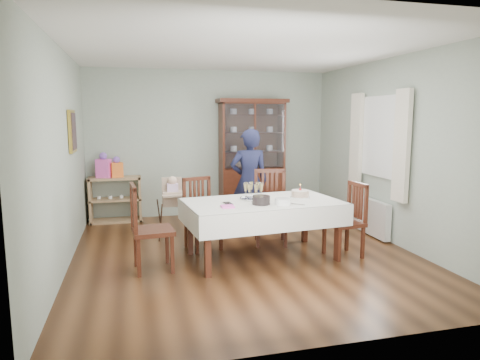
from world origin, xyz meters
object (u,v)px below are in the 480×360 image
object	(u,v)px
chair_far_right	(271,222)
chair_end_left	(152,245)
chair_end_right	(345,234)
gift_bag_orange	(117,168)
china_cabinet	(252,156)
gift_bag_pink	(104,166)
dining_table	(262,229)
champagne_tray	(254,194)
woman	(249,181)
sideboard	(116,199)
high_chair	(173,213)
chair_far_left	(203,228)
birthday_cake	(300,194)

from	to	relation	value
chair_far_right	chair_end_left	xyz separation A→B (m)	(-1.75, -0.72, -0.00)
chair_end_right	gift_bag_orange	size ratio (longest dim) A/B	2.69
chair_end_right	gift_bag_orange	distance (m)	4.08
china_cabinet	chair_end_left	xyz separation A→B (m)	(-2.00, -2.62, -0.81)
gift_bag_pink	dining_table	bearing A→B (deg)	-49.65
champagne_tray	gift_bag_pink	xyz separation A→B (m)	(-2.03, 2.36, 0.17)
chair_end_left	gift_bag_orange	xyz separation A→B (m)	(-0.46, 2.62, 0.65)
chair_far_right	woman	xyz separation A→B (m)	(-0.15, 0.65, 0.51)
sideboard	chair_far_right	world-z (taller)	chair_far_right
dining_table	champagne_tray	distance (m)	0.47
sideboard	chair_end_right	xyz separation A→B (m)	(3.03, -2.72, -0.11)
woman	gift_bag_pink	bearing A→B (deg)	-24.92
champagne_tray	gift_bag_pink	bearing A→B (deg)	130.80
dining_table	gift_bag_orange	distance (m)	3.19
china_cabinet	sideboard	bearing A→B (deg)	179.51
woman	high_chair	distance (m)	1.29
sideboard	chair_end_left	xyz separation A→B (m)	(0.50, -2.64, -0.09)
chair_far_left	birthday_cake	world-z (taller)	chair_far_left
chair_end_left	gift_bag_pink	xyz separation A→B (m)	(-0.68, 2.62, 0.68)
sideboard	woman	size ratio (longest dim) A/B	0.54
champagne_tray	birthday_cake	size ratio (longest dim) A/B	1.34
dining_table	gift_bag_pink	world-z (taller)	gift_bag_pink
chair_far_right	champagne_tray	size ratio (longest dim) A/B	2.94
dining_table	woman	distance (m)	1.32
chair_far_left	gift_bag_orange	bearing A→B (deg)	105.78
sideboard	chair_end_left	world-z (taller)	chair_end_left
dining_table	gift_bag_orange	xyz separation A→B (m)	(-1.90, 2.49, 0.58)
chair_end_right	dining_table	bearing A→B (deg)	-106.58
chair_end_left	sideboard	bearing A→B (deg)	6.11
gift_bag_orange	champagne_tray	bearing A→B (deg)	-52.37
chair_end_left	gift_bag_pink	size ratio (longest dim) A/B	2.40
birthday_cake	gift_bag_orange	distance (m)	3.44
dining_table	birthday_cake	xyz separation A→B (m)	(0.56, 0.10, 0.42)
china_cabinet	chair_far_right	world-z (taller)	china_cabinet
chair_far_right	high_chair	bearing A→B (deg)	165.26
chair_far_right	gift_bag_pink	bearing A→B (deg)	154.95
gift_bag_pink	gift_bag_orange	world-z (taller)	gift_bag_pink
chair_end_right	birthday_cake	size ratio (longest dim) A/B	3.61
champagne_tray	gift_bag_orange	world-z (taller)	gift_bag_orange
birthday_cake	champagne_tray	bearing A→B (deg)	176.69
chair_far_left	high_chair	size ratio (longest dim) A/B	1.05
woman	dining_table	bearing A→B (deg)	86.85
champagne_tray	birthday_cake	distance (m)	0.65
china_cabinet	chair_far_left	bearing A→B (deg)	-123.33
dining_table	high_chair	world-z (taller)	high_chair
china_cabinet	woman	world-z (taller)	china_cabinet
sideboard	gift_bag_orange	world-z (taller)	gift_bag_orange
dining_table	woman	bearing A→B (deg)	82.75
woman	chair_far_left	bearing A→B (deg)	41.32
gift_bag_pink	chair_end_right	bearing A→B (deg)	-40.17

